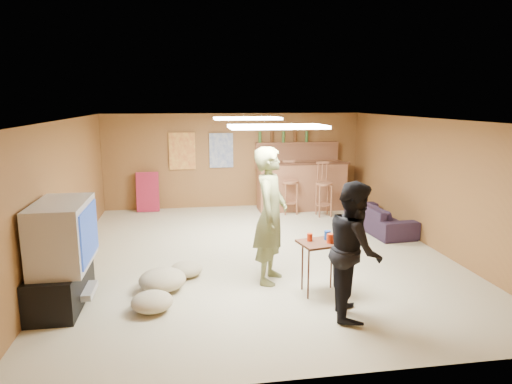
{
  "coord_description": "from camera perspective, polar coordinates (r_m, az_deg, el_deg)",
  "views": [
    {
      "loc": [
        -1.17,
        -7.12,
        2.49
      ],
      "look_at": [
        0.0,
        0.2,
        1.0
      ],
      "focal_mm": 32.0,
      "sensor_mm": 36.0,
      "label": 1
    }
  ],
  "objects": [
    {
      "name": "ground",
      "position": [
        7.63,
        0.24,
        -7.67
      ],
      "size": [
        7.0,
        7.0,
        0.0
      ],
      "primitive_type": "plane",
      "color": "#B7AD8C",
      "rests_on": "ground"
    },
    {
      "name": "ceiling",
      "position": [
        7.22,
        0.25,
        9.06
      ],
      "size": [
        6.0,
        7.0,
        0.02
      ],
      "primitive_type": "cube",
      "color": "silver",
      "rests_on": "ground"
    },
    {
      "name": "wall_back",
      "position": [
        10.78,
        -2.77,
        3.94
      ],
      "size": [
        6.0,
        0.02,
        2.2
      ],
      "primitive_type": "cube",
      "color": "brown",
      "rests_on": "ground"
    },
    {
      "name": "wall_front",
      "position": [
        4.05,
        8.36,
        -8.84
      ],
      "size": [
        6.0,
        0.02,
        2.2
      ],
      "primitive_type": "cube",
      "color": "brown",
      "rests_on": "ground"
    },
    {
      "name": "wall_left",
      "position": [
        7.48,
        -23.06,
        -0.26
      ],
      "size": [
        0.02,
        7.0,
        2.2
      ],
      "primitive_type": "cube",
      "color": "brown",
      "rests_on": "ground"
    },
    {
      "name": "wall_right",
      "position": [
        8.37,
        20.97,
        1.04
      ],
      "size": [
        0.02,
        7.0,
        2.2
      ],
      "primitive_type": "cube",
      "color": "brown",
      "rests_on": "ground"
    },
    {
      "name": "tv_stand",
      "position": [
        6.25,
        -23.19,
        -10.61
      ],
      "size": [
        0.55,
        1.3,
        0.5
      ],
      "primitive_type": "cube",
      "color": "black",
      "rests_on": "ground"
    },
    {
      "name": "dvd_box",
      "position": [
        6.23,
        -21.12,
        -11.49
      ],
      "size": [
        0.35,
        0.5,
        0.08
      ],
      "primitive_type": "cube",
      "color": "#B2B2B7",
      "rests_on": "tv_stand"
    },
    {
      "name": "tv_body",
      "position": [
        6.03,
        -23.03,
        -4.87
      ],
      "size": [
        0.6,
        1.1,
        0.8
      ],
      "primitive_type": "cube",
      "color": "#B2B2B7",
      "rests_on": "tv_stand"
    },
    {
      "name": "tv_screen",
      "position": [
        5.96,
        -20.13,
        -4.83
      ],
      "size": [
        0.02,
        0.95,
        0.65
      ],
      "primitive_type": "cube",
      "color": "navy",
      "rests_on": "tv_body"
    },
    {
      "name": "bar_counter",
      "position": [
        10.6,
        5.68,
        0.76
      ],
      "size": [
        2.0,
        0.6,
        1.1
      ],
      "primitive_type": "cube",
      "color": "brown",
      "rests_on": "ground"
    },
    {
      "name": "bar_lip",
      "position": [
        10.27,
        6.09,
        3.52
      ],
      "size": [
        2.1,
        0.12,
        0.05
      ],
      "primitive_type": "cube",
      "color": "#3C1F13",
      "rests_on": "bar_counter"
    },
    {
      "name": "bar_shelf",
      "position": [
        10.9,
        5.18,
        6.11
      ],
      "size": [
        2.0,
        0.18,
        0.05
      ],
      "primitive_type": "cube",
      "color": "brown",
      "rests_on": "bar_backing"
    },
    {
      "name": "bar_backing",
      "position": [
        10.95,
        5.12,
        4.56
      ],
      "size": [
        2.0,
        0.14,
        0.6
      ],
      "primitive_type": "cube",
      "color": "brown",
      "rests_on": "bar_counter"
    },
    {
      "name": "poster_left",
      "position": [
        10.64,
        -9.22,
        5.07
      ],
      "size": [
        0.6,
        0.03,
        0.85
      ],
      "primitive_type": "cube",
      "color": "#BF3F26",
      "rests_on": "wall_back"
    },
    {
      "name": "poster_right",
      "position": [
        10.68,
        -4.36,
        5.21
      ],
      "size": [
        0.55,
        0.03,
        0.8
      ],
      "primitive_type": "cube",
      "color": "#334C99",
      "rests_on": "wall_back"
    },
    {
      "name": "folding_chair_stack",
      "position": [
        10.65,
        -13.37,
        0.01
      ],
      "size": [
        0.5,
        0.26,
        0.91
      ],
      "primitive_type": "cube",
      "rotation": [
        -0.14,
        0.0,
        0.0
      ],
      "color": "#A01D36",
      "rests_on": "ground"
    },
    {
      "name": "ceiling_panel_front",
      "position": [
        5.75,
        2.69,
        8.16
      ],
      "size": [
        1.2,
        0.6,
        0.04
      ],
      "primitive_type": "cube",
      "color": "white",
      "rests_on": "ceiling"
    },
    {
      "name": "ceiling_panel_back",
      "position": [
        8.41,
        -1.09,
        9.18
      ],
      "size": [
        1.2,
        0.6,
        0.04
      ],
      "primitive_type": "cube",
      "color": "white",
      "rests_on": "ceiling"
    },
    {
      "name": "person_olive",
      "position": [
        6.26,
        1.84,
        -2.95
      ],
      "size": [
        0.69,
        0.81,
        1.89
      ],
      "primitive_type": "imported",
      "rotation": [
        0.0,
        0.0,
        1.16
      ],
      "color": "#62663B",
      "rests_on": "ground"
    },
    {
      "name": "person_black",
      "position": [
        5.43,
        12.2,
        -7.03
      ],
      "size": [
        0.77,
        0.9,
        1.6
      ],
      "primitive_type": "imported",
      "rotation": [
        0.0,
        0.0,
        1.34
      ],
      "color": "black",
      "rests_on": "ground"
    },
    {
      "name": "sofa",
      "position": [
        9.24,
        15.15,
        -3.01
      ],
      "size": [
        0.82,
        1.82,
        0.52
      ],
      "primitive_type": "imported",
      "rotation": [
        0.0,
        0.0,
        1.64
      ],
      "color": "black",
      "rests_on": "ground"
    },
    {
      "name": "tray_table",
      "position": [
        6.08,
        8.03,
        -9.35
      ],
      "size": [
        0.62,
        0.53,
        0.7
      ],
      "primitive_type": "cube",
      "rotation": [
        0.0,
        0.0,
        0.2
      ],
      "color": "#3C1F13",
      "rests_on": "ground"
    },
    {
      "name": "cup_red_near",
      "position": [
        5.97,
        6.74,
        -5.64
      ],
      "size": [
        0.1,
        0.1,
        0.1
      ],
      "primitive_type": "cylinder",
      "rotation": [
        0.0,
        0.0,
        0.41
      ],
      "color": "#B72B0C",
      "rests_on": "tray_table"
    },
    {
      "name": "cup_red_far",
      "position": [
        5.92,
        9.24,
        -5.75
      ],
      "size": [
        0.09,
        0.09,
        0.12
      ],
      "primitive_type": "cylinder",
      "rotation": [
        0.0,
        0.0,
        0.03
      ],
      "color": "#B72B0C",
      "rests_on": "tray_table"
    },
    {
      "name": "cup_blue",
      "position": [
        6.06,
        8.9,
        -5.35
      ],
      "size": [
        0.1,
        0.1,
        0.12
      ],
      "primitive_type": "cylinder",
      "rotation": [
        0.0,
        0.0,
        -0.12
      ],
      "color": "#153B94",
      "rests_on": "tray_table"
    },
    {
      "name": "bar_stool_left",
      "position": [
        10.15,
        4.28,
        0.5
      ],
      "size": [
        0.47,
        0.47,
        1.17
      ],
      "primitive_type": null,
      "rotation": [
        0.0,
        0.0,
        0.32
      ],
      "color": "brown",
      "rests_on": "ground"
    },
    {
      "name": "bar_stool_right",
      "position": [
        10.02,
        8.51,
        0.53
      ],
      "size": [
        0.42,
        0.42,
        1.25
      ],
      "primitive_type": null,
      "rotation": [
        0.0,
        0.0,
        0.05
      ],
      "color": "brown",
      "rests_on": "ground"
    },
    {
      "name": "cushion_near_tv",
      "position": [
        6.33,
        -11.62,
        -10.68
      ],
      "size": [
        0.72,
        0.72,
        0.28
      ],
      "primitive_type": "ellipsoid",
      "rotation": [
        0.0,
        0.0,
        -0.17
      ],
      "color": "tan",
      "rests_on": "ground"
    },
    {
      "name": "cushion_mid",
      "position": [
        6.75,
        -8.69,
        -9.49
      ],
      "size": [
        0.52,
        0.52,
        0.21
      ],
      "primitive_type": "ellipsoid",
      "rotation": [
        0.0,
        0.0,
        0.14
      ],
      "color": "tan",
      "rests_on": "ground"
    },
    {
      "name": "cushion_far",
      "position": [
        5.78,
        -12.87,
        -13.23
      ],
      "size": [
        0.55,
        0.55,
        0.23
      ],
      "primitive_type": "ellipsoid",
      "rotation": [
        0.0,
        0.0,
        -0.09
      ],
      "color": "tan",
      "rests_on": "ground"
    },
    {
      "name": "bottle_row",
      "position": [
        10.79,
        3.45,
        6.91
      ],
      "size": [
        1.2,
        0.08,
        0.26
      ],
      "primitive_type": null,
      "color": "#3F7233",
      "rests_on": "bar_shelf"
    }
  ]
}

